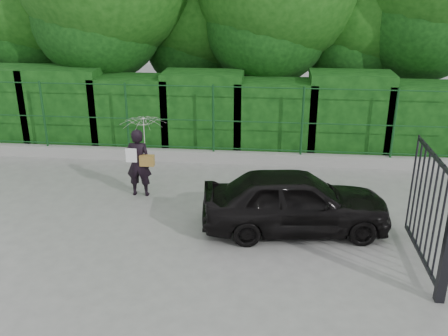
{
  "coord_description": "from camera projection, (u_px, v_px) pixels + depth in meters",
  "views": [
    {
      "loc": [
        1.92,
        -7.96,
        4.76
      ],
      "look_at": [
        1.0,
        1.3,
        1.1
      ],
      "focal_mm": 40.0,
      "sensor_mm": 36.0,
      "label": 1
    }
  ],
  "objects": [
    {
      "name": "car",
      "position": [
        295.0,
        201.0,
        9.68
      ],
      "size": [
        3.77,
        1.87,
        1.23
      ],
      "primitive_type": "imported",
      "rotation": [
        0.0,
        0.0,
        1.69
      ],
      "color": "black",
      "rests_on": "ground"
    },
    {
      "name": "ground",
      "position": [
        164.0,
        246.0,
        9.29
      ],
      "size": [
        80.0,
        80.0,
        0.0
      ],
      "primitive_type": "plane",
      "color": "gray"
    },
    {
      "name": "kerb",
      "position": [
        199.0,
        156.0,
        13.4
      ],
      "size": [
        14.0,
        0.25,
        0.3
      ],
      "primitive_type": "cube",
      "color": "#9E9E99",
      "rests_on": "ground"
    },
    {
      "name": "gate",
      "position": [
        441.0,
        218.0,
        7.76
      ],
      "size": [
        0.22,
        2.33,
        2.36
      ],
      "color": "black",
      "rests_on": "ground"
    },
    {
      "name": "hedge",
      "position": [
        200.0,
        112.0,
        13.99
      ],
      "size": [
        14.2,
        1.2,
        2.29
      ],
      "color": "black",
      "rests_on": "ground"
    },
    {
      "name": "fence",
      "position": [
        206.0,
        119.0,
        12.99
      ],
      "size": [
        14.13,
        0.06,
        1.8
      ],
      "color": "#113F19",
      "rests_on": "kerb"
    },
    {
      "name": "woman",
      "position": [
        143.0,
        143.0,
        11.03
      ],
      "size": [
        1.01,
        1.03,
        1.85
      ],
      "color": "black",
      "rests_on": "ground"
    }
  ]
}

